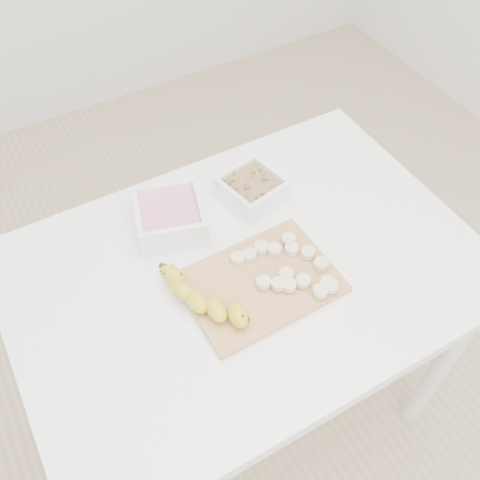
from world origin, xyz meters
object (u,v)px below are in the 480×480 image
bowl_yogurt (170,216)px  banana (204,298)px  bowl_granola (252,189)px  table (246,292)px  cutting_board (260,283)px

bowl_yogurt → banana: (-0.03, -0.23, -0.00)m
bowl_granola → bowl_yogurt: bearing=176.8°
table → cutting_board: (0.00, -0.05, 0.10)m
bowl_granola → cutting_board: size_ratio=0.49×
bowl_granola → cutting_board: bearing=-116.5°
cutting_board → banana: (-0.13, 0.01, 0.03)m
bowl_granola → cutting_board: 0.25m
bowl_granola → banana: bowl_granola is taller
bowl_yogurt → cutting_board: bearing=-68.6°
table → bowl_granola: bearing=56.7°
bowl_yogurt → banana: 0.23m
table → banana: size_ratio=4.68×
cutting_board → banana: 0.13m
banana → table: bearing=6.3°
bowl_granola → cutting_board: (-0.11, -0.23, -0.02)m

